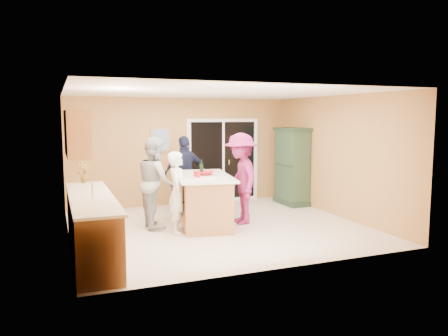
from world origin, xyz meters
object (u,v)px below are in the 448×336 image
object	(u,v)px
kitchen_island	(203,202)
woman_magenta	(241,178)
woman_white	(178,193)
woman_navy	(185,173)
woman_grey	(156,182)
green_hutch	(292,167)

from	to	relation	value
kitchen_island	woman_magenta	xyz separation A→B (m)	(0.77, -0.09, 0.44)
woman_white	woman_navy	xyz separation A→B (m)	(0.68, 1.84, 0.10)
kitchen_island	woman_navy	xyz separation A→B (m)	(0.07, 1.48, 0.39)
woman_grey	woman_navy	bearing A→B (deg)	-37.09
woman_grey	woman_navy	world-z (taller)	woman_grey
woman_navy	woman_magenta	bearing A→B (deg)	109.55
kitchen_island	woman_grey	distance (m)	1.01
woman_grey	woman_magenta	size ratio (longest dim) A/B	0.97
kitchen_island	woman_navy	world-z (taller)	woman_navy
kitchen_island	woman_magenta	size ratio (longest dim) A/B	1.13
kitchen_island	woman_navy	size ratio (longest dim) A/B	1.20
woman_navy	woman_white	bearing A→B (deg)	65.21
woman_magenta	green_hutch	bearing A→B (deg)	130.46
kitchen_island	woman_grey	size ratio (longest dim) A/B	1.17
green_hutch	woman_magenta	distance (m)	2.36
woman_white	woman_grey	size ratio (longest dim) A/B	0.86
kitchen_island	green_hutch	bearing A→B (deg)	34.45
woman_navy	woman_magenta	xyz separation A→B (m)	(0.70, -1.57, 0.06)
kitchen_island	woman_magenta	world-z (taller)	woman_magenta
green_hutch	woman_white	world-z (taller)	green_hutch
woman_white	woman_magenta	world-z (taller)	woman_magenta
kitchen_island	green_hutch	size ratio (longest dim) A/B	1.10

